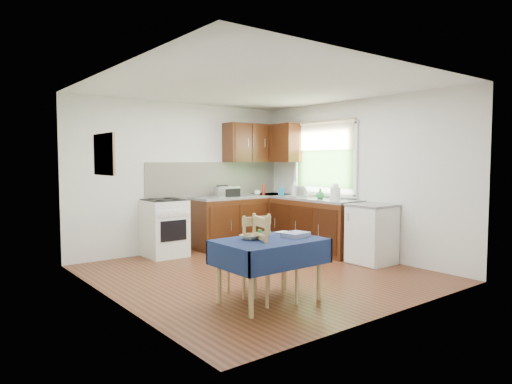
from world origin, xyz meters
TOP-DOWN VIEW (x-y plane):
  - floor at (0.00, 0.00)m, footprint 4.20×4.20m
  - ceiling at (0.00, 0.00)m, footprint 4.00×4.20m
  - wall_back at (0.00, 2.10)m, footprint 4.00×0.02m
  - wall_front at (0.00, -2.10)m, footprint 4.00×0.02m
  - wall_left at (-2.00, 0.00)m, footprint 0.02×4.20m
  - wall_right at (2.00, 0.00)m, footprint 0.02×4.20m
  - base_cabinets at (1.36, 1.26)m, footprint 1.90×2.30m
  - worktop_back at (1.05, 1.80)m, footprint 1.90×0.60m
  - worktop_right at (1.70, 0.65)m, footprint 0.60×1.70m
  - worktop_corner at (1.70, 1.80)m, footprint 0.60×0.60m
  - splashback at (0.65, 2.08)m, footprint 2.70×0.02m
  - upper_cabinets at (1.52, 1.80)m, footprint 1.20×0.85m
  - stove at (-0.50, 1.80)m, footprint 0.60×0.61m
  - window at (1.97, 0.70)m, footprint 0.04×1.48m
  - fridge at (1.70, -0.55)m, footprint 0.58×0.60m
  - corkboard at (-1.97, 0.30)m, footprint 0.04×0.62m
  - dining_table at (-0.67, -1.05)m, footprint 1.13×0.77m
  - chair_far at (-0.68, -0.70)m, footprint 0.43×0.43m
  - chair_near at (-0.66, -1.06)m, footprint 0.52×0.52m
  - toaster at (0.58, 1.77)m, footprint 0.27×0.17m
  - sandwich_press at (0.75, 1.80)m, footprint 0.30×0.26m
  - sauce_bottle at (1.43, 1.69)m, footprint 0.05×0.05m
  - yellow_packet at (0.74, 1.91)m, footprint 0.14×0.10m
  - dish_rack at (1.68, 1.02)m, footprint 0.40×0.31m
  - kettle at (1.70, 0.18)m, footprint 0.16×0.16m
  - cup at (1.34, 1.75)m, footprint 0.12×0.12m
  - soap_bottle_a at (1.64, 1.09)m, footprint 0.16×0.16m
  - soap_bottle_b at (1.61, 1.40)m, footprint 0.12×0.12m
  - soap_bottle_c at (1.62, 0.44)m, footprint 0.19×0.19m
  - plate_bowl at (-0.83, -0.91)m, footprint 0.27×0.27m
  - book at (-0.35, -0.87)m, footprint 0.19×0.24m
  - spice_jar at (-0.70, -0.91)m, footprint 0.05×0.05m
  - tea_towel at (-0.33, -1.09)m, footprint 0.31×0.26m

SIDE VIEW (x-z plane):
  - floor at x=0.00m, z-range 0.00..0.00m
  - base_cabinets at x=1.36m, z-range 0.00..0.86m
  - fridge at x=1.70m, z-range 0.00..0.88m
  - stove at x=-0.50m, z-range 0.00..0.92m
  - chair_far at x=-0.68m, z-range 0.03..0.96m
  - chair_near at x=-0.66m, z-range 0.03..0.98m
  - dining_table at x=-0.67m, z-range 0.24..0.92m
  - book at x=-0.35m, z-range 0.68..0.70m
  - tea_towel at x=-0.33m, z-range 0.68..0.73m
  - plate_bowl at x=-0.83m, z-range 0.68..0.73m
  - spice_jar at x=-0.70m, z-range 0.68..0.78m
  - worktop_back at x=1.05m, z-range 0.86..0.90m
  - worktop_right at x=1.70m, z-range 0.86..0.90m
  - worktop_corner at x=1.70m, z-range 0.86..0.90m
  - dish_rack at x=1.68m, z-range 0.83..1.02m
  - cup at x=1.34m, z-range 0.90..0.99m
  - yellow_packet at x=0.74m, z-range 0.90..1.07m
  - sandwich_press at x=0.75m, z-range 0.90..1.07m
  - soap_bottle_c at x=1.62m, z-range 0.90..1.08m
  - toaster at x=0.58m, z-range 0.89..1.10m
  - soap_bottle_b at x=1.61m, z-range 0.90..1.09m
  - sauce_bottle at x=1.43m, z-range 0.90..1.10m
  - kettle at x=1.70m, z-range 0.88..1.15m
  - soap_bottle_a at x=1.64m, z-range 0.90..1.20m
  - splashback at x=0.65m, z-range 0.90..1.50m
  - wall_back at x=0.00m, z-range 0.00..2.50m
  - wall_front at x=0.00m, z-range 0.00..2.50m
  - wall_left at x=-2.00m, z-range 0.00..2.50m
  - wall_right at x=2.00m, z-range 0.00..2.50m
  - corkboard at x=-1.97m, z-range 1.36..1.83m
  - window at x=1.97m, z-range 1.02..2.28m
  - upper_cabinets at x=1.52m, z-range 1.50..2.20m
  - ceiling at x=0.00m, z-range 2.49..2.51m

